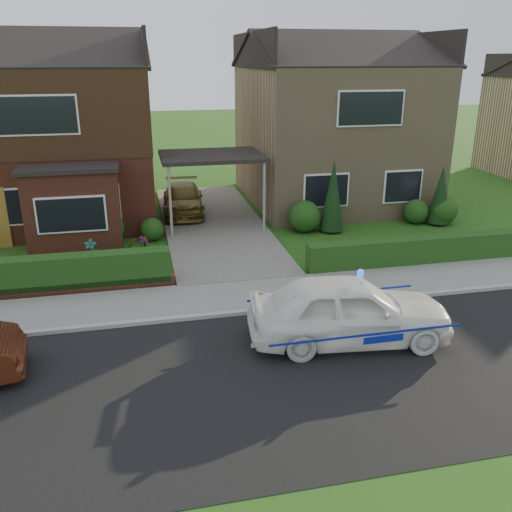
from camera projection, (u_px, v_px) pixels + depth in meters
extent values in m
plane|color=#204B14|center=(291.00, 378.00, 11.08)|extent=(120.00, 120.00, 0.00)
cube|color=black|center=(291.00, 378.00, 11.08)|extent=(60.00, 6.00, 0.02)
cube|color=#9E9993|center=(258.00, 311.00, 13.85)|extent=(60.00, 0.16, 0.12)
cube|color=slate|center=(250.00, 295.00, 14.82)|extent=(60.00, 2.00, 0.10)
cube|color=#666059|center=(213.00, 224.00, 21.13)|extent=(3.80, 12.00, 0.12)
cube|color=brown|center=(57.00, 144.00, 21.72)|extent=(7.20, 8.00, 5.80)
cube|color=white|center=(0.00, 208.00, 18.23)|extent=(1.80, 0.08, 1.30)
cube|color=white|center=(97.00, 203.00, 18.88)|extent=(1.60, 0.08, 1.30)
cube|color=white|center=(37.00, 115.00, 17.52)|extent=(2.60, 0.08, 1.30)
cube|color=black|center=(53.00, 106.00, 21.22)|extent=(7.26, 8.06, 2.90)
cube|color=brown|center=(74.00, 210.00, 18.13)|extent=(3.00, 1.40, 2.70)
cube|color=black|center=(69.00, 168.00, 17.64)|extent=(3.20, 1.60, 0.14)
cube|color=#9C825F|center=(331.00, 135.00, 24.08)|extent=(7.20, 8.00, 5.80)
cube|color=white|center=(326.00, 190.00, 20.60)|extent=(1.80, 0.08, 1.30)
cube|color=white|center=(403.00, 186.00, 21.24)|extent=(1.60, 0.08, 1.30)
cube|color=white|center=(371.00, 108.00, 19.88)|extent=(2.60, 0.08, 1.30)
cube|color=black|center=(211.00, 156.00, 20.22)|extent=(3.80, 3.00, 0.14)
cylinder|color=gray|center=(170.00, 203.00, 19.06)|extent=(0.10, 0.10, 2.70)
cylinder|color=gray|center=(264.00, 198.00, 19.75)|extent=(0.10, 0.10, 2.70)
cube|color=brown|center=(32.00, 292.00, 14.69)|extent=(7.70, 0.25, 0.36)
cube|color=#143A12|center=(34.00, 296.00, 14.89)|extent=(7.50, 0.55, 0.90)
cube|color=#143A12|center=(420.00, 264.00, 17.16)|extent=(7.50, 0.55, 0.80)
sphere|color=#143A12|center=(105.00, 228.00, 18.56)|extent=(1.32, 1.32, 1.32)
sphere|color=#143A12|center=(152.00, 229.00, 19.24)|extent=(0.84, 0.84, 0.84)
sphere|color=#143A12|center=(304.00, 216.00, 20.13)|extent=(1.20, 1.20, 1.20)
sphere|color=#143A12|center=(416.00, 212.00, 21.20)|extent=(0.96, 0.96, 0.96)
sphere|color=#143A12|center=(443.00, 211.00, 21.11)|extent=(1.08, 1.08, 1.08)
cone|color=black|center=(333.00, 198.00, 19.91)|extent=(0.90, 0.90, 2.60)
cone|color=black|center=(440.00, 197.00, 20.88)|extent=(0.90, 0.90, 2.20)
imported|color=white|center=(349.00, 310.00, 12.25)|extent=(2.35, 4.75, 1.56)
sphere|color=#193FF2|center=(361.00, 275.00, 12.00)|extent=(0.17, 0.17, 0.17)
cube|color=navy|center=(365.00, 332.00, 11.43)|extent=(4.20, 0.02, 0.05)
cube|color=navy|center=(335.00, 296.00, 13.12)|extent=(4.20, 0.01, 0.05)
ellipsoid|color=black|center=(297.00, 306.00, 11.80)|extent=(0.22, 0.17, 0.21)
sphere|color=white|center=(298.00, 307.00, 11.75)|extent=(0.11, 0.11, 0.11)
sphere|color=black|center=(298.00, 300.00, 11.74)|extent=(0.13, 0.13, 0.13)
cone|color=black|center=(296.00, 297.00, 11.71)|extent=(0.04, 0.04, 0.05)
cone|color=black|center=(300.00, 297.00, 11.73)|extent=(0.04, 0.04, 0.05)
imported|color=brown|center=(183.00, 199.00, 22.21)|extent=(1.87, 4.05, 1.15)
imported|color=gray|center=(91.00, 252.00, 17.14)|extent=(0.41, 0.28, 0.76)
imported|color=gray|center=(130.00, 252.00, 17.02)|extent=(0.58, 0.58, 0.83)
imported|color=gray|center=(144.00, 247.00, 17.64)|extent=(0.54, 0.54, 0.70)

